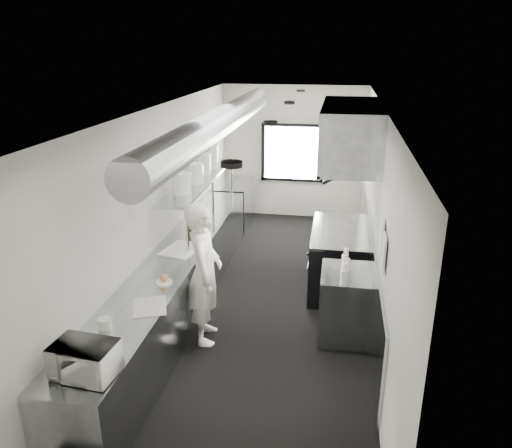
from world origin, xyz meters
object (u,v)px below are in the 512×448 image
at_px(knife_block, 190,219).
at_px(plate_stack_c, 204,164).
at_px(cutting_board, 181,249).
at_px(squeeze_bottle_b, 344,270).
at_px(small_plate, 164,282).
at_px(prep_counter, 177,284).
at_px(deli_tub_b, 105,323).
at_px(pass_shelf, 201,180).
at_px(plate_stack_b, 196,173).
at_px(squeeze_bottle_e, 346,255).
at_px(bottle_station, 346,304).
at_px(deli_tub_a, 79,344).
at_px(far_work_table, 233,204).
at_px(plate_stack_a, 182,183).
at_px(exhaust_hood, 350,134).
at_px(microwave, 85,360).
at_px(line_cook, 204,273).
at_px(squeeze_bottle_c, 347,265).
at_px(squeeze_bottle_a, 343,277).
at_px(range, 338,258).
at_px(plate_stack_d, 210,156).
at_px(squeeze_bottle_d, 344,262).

xyz_separation_m(knife_block, plate_stack_c, (0.04, 0.72, 0.71)).
bearing_deg(knife_block, cutting_board, -100.58).
bearing_deg(squeeze_bottle_b, small_plate, -165.95).
xyz_separation_m(prep_counter, deli_tub_b, (-0.11, -1.90, 0.50)).
relative_size(pass_shelf, plate_stack_b, 9.93).
bearing_deg(squeeze_bottle_b, plate_stack_b, 146.17).
bearing_deg(squeeze_bottle_e, cutting_board, 179.40).
distance_m(bottle_station, cutting_board, 2.34).
bearing_deg(deli_tub_b, squeeze_bottle_e, 40.26).
height_order(deli_tub_a, cutting_board, deli_tub_a).
xyz_separation_m(far_work_table, plate_stack_a, (-0.07, -3.08, 1.27)).
relative_size(far_work_table, deli_tub_b, 8.50).
distance_m(exhaust_hood, microwave, 4.61).
xyz_separation_m(line_cook, cutting_board, (-0.52, 0.69, -0.01)).
distance_m(deli_tub_b, squeeze_bottle_c, 2.97).
bearing_deg(small_plate, knife_block, 97.23).
bearing_deg(squeeze_bottle_e, squeeze_bottle_a, -93.72).
distance_m(bottle_station, line_cook, 1.84).
distance_m(far_work_table, line_cook, 4.31).
bearing_deg(prep_counter, knife_block, 95.51).
bearing_deg(small_plate, squeeze_bottle_b, 14.05).
distance_m(range, bottle_station, 1.40).
xyz_separation_m(exhaust_hood, plate_stack_d, (-2.30, 1.00, -0.62)).
relative_size(exhaust_hood, far_work_table, 1.83).
xyz_separation_m(deli_tub_b, squeeze_bottle_a, (2.35, 1.38, 0.04)).
bearing_deg(squeeze_bottle_e, deli_tub_b, -139.74).
bearing_deg(squeeze_bottle_d, plate_stack_c, 141.15).
height_order(prep_counter, squeeze_bottle_c, squeeze_bottle_c).
relative_size(deli_tub_b, squeeze_bottle_e, 0.73).
bearing_deg(far_work_table, squeeze_bottle_e, -57.56).
bearing_deg(knife_block, pass_shelf, 62.98).
bearing_deg(squeeze_bottle_b, plate_stack_c, 137.82).
relative_size(prep_counter, range, 3.75).
bearing_deg(plate_stack_c, small_plate, -85.67).
bearing_deg(plate_stack_b, squeeze_bottle_e, -25.28).
relative_size(squeeze_bottle_a, squeeze_bottle_b, 0.94).
xyz_separation_m(far_work_table, microwave, (0.07, -6.33, 0.60)).
relative_size(range, squeeze_bottle_c, 9.24).
xyz_separation_m(plate_stack_b, plate_stack_c, (-0.03, 0.57, 0.02)).
distance_m(small_plate, plate_stack_a, 1.69).
distance_m(squeeze_bottle_c, squeeze_bottle_d, 0.09).
xyz_separation_m(bottle_station, knife_block, (-2.40, 1.26, 0.57)).
bearing_deg(squeeze_bottle_e, bottle_station, -85.42).
bearing_deg(knife_block, plate_stack_a, -104.34).
distance_m(plate_stack_b, squeeze_bottle_d, 2.72).
height_order(knife_block, squeeze_bottle_e, knife_block).
relative_size(plate_stack_d, squeeze_bottle_c, 2.34).
height_order(bottle_station, small_plate, small_plate).
bearing_deg(cutting_board, squeeze_bottle_c, -7.72).
xyz_separation_m(plate_stack_d, squeeze_bottle_d, (2.30, -2.28, -0.78)).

